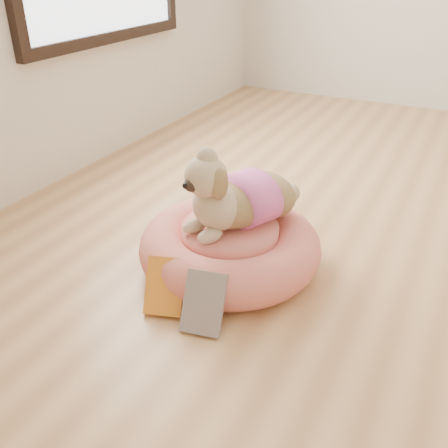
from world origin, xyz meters
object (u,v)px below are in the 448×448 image
at_px(dog, 236,183).
at_px(book_white, 204,303).
at_px(pet_bed, 230,247).
at_px(book_yellow, 165,286).

height_order(dog, book_white, dog).
relative_size(pet_bed, book_yellow, 3.52).
xyz_separation_m(pet_bed, dog, (0.01, 0.02, 0.27)).
relative_size(pet_bed, book_white, 3.40).
height_order(book_yellow, book_white, book_white).
xyz_separation_m(dog, book_white, (0.07, -0.38, -0.26)).
relative_size(pet_bed, dog, 1.50).
relative_size(book_yellow, book_white, 0.97).
distance_m(book_yellow, book_white, 0.17).
bearing_deg(dog, book_white, -54.58).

